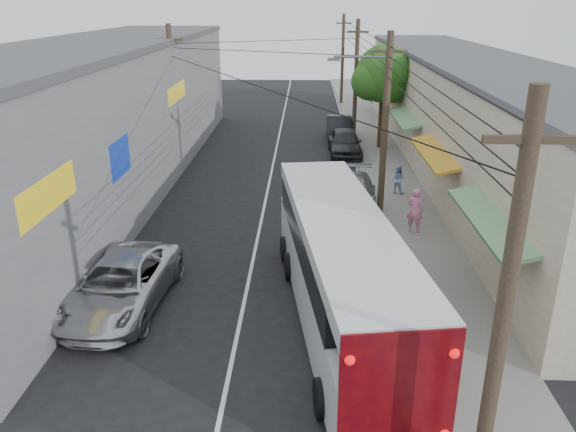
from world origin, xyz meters
name	(u,v)px	position (x,y,z in m)	size (l,w,h in m)	color
ground	(218,428)	(0.00, 0.00, 0.00)	(120.00, 120.00, 0.00)	black
sidewalk	(388,174)	(6.50, 20.00, 0.06)	(3.00, 80.00, 0.12)	slate
building_right	(466,112)	(10.99, 22.00, 3.15)	(7.09, 40.00, 6.25)	beige
building_left	(101,115)	(-8.50, 18.00, 3.65)	(7.20, 36.00, 7.25)	gray
utility_poles	(329,99)	(3.13, 20.33, 4.13)	(11.80, 45.28, 8.00)	#473828
street_tree	(385,76)	(6.87, 26.02, 4.67)	(4.40, 4.00, 6.60)	#3F2B19
coach_bus	(340,267)	(2.99, 4.78, 1.75)	(4.00, 11.94, 3.38)	silver
jeepney	(121,284)	(-3.80, 5.33, 0.79)	(2.61, 5.67, 1.58)	silver
parked_suv	(347,199)	(3.80, 13.36, 0.88)	(2.48, 6.09, 1.77)	gray
parked_car_mid	(345,142)	(4.37, 24.23, 0.82)	(1.95, 4.83, 1.65)	#2A2A30
parked_car_far	(339,129)	(4.25, 28.40, 0.81)	(1.71, 4.89, 1.61)	black
pedestrian_near	(415,210)	(6.44, 11.56, 1.06)	(0.69, 0.45, 1.89)	pink
pedestrian_far	(398,179)	(6.50, 16.58, 0.85)	(0.71, 0.55, 1.46)	#9BBCE1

